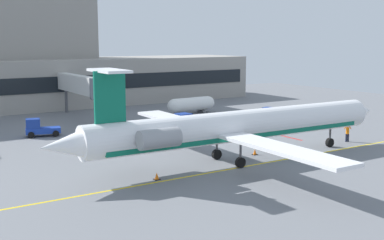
{
  "coord_description": "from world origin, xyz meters",
  "views": [
    {
      "loc": [
        -24.89,
        -32.1,
        10.63
      ],
      "look_at": [
        0.57,
        7.02,
        3.0
      ],
      "focal_mm": 45.93,
      "sensor_mm": 36.0,
      "label": 1
    }
  ],
  "objects": [
    {
      "name": "terminal_building",
      "position": [
        -6.11,
        47.99,
        7.75
      ],
      "size": [
        72.98,
        14.88,
        20.54
      ],
      "color": "gray",
      "rests_on": "ground"
    },
    {
      "name": "baggage_tug",
      "position": [
        6.24,
        16.82,
        0.87
      ],
      "size": [
        2.32,
        4.14,
        1.87
      ],
      "color": "#19389E",
      "rests_on": "ground"
    },
    {
      "name": "safety_cone_charlie",
      "position": [
        4.5,
        2.26,
        0.25
      ],
      "size": [
        0.47,
        0.47,
        0.55
      ],
      "color": "orange",
      "rests_on": "ground"
    },
    {
      "name": "fuel_tank",
      "position": [
        13.76,
        27.45,
        1.33
      ],
      "size": [
        8.02,
        2.29,
        2.35
      ],
      "color": "white",
      "rests_on": "ground"
    },
    {
      "name": "pushback_tractor",
      "position": [
        -9.83,
        22.15,
        0.92
      ],
      "size": [
        3.98,
        2.51,
        2.03
      ],
      "color": "#19389E",
      "rests_on": "ground"
    },
    {
      "name": "safety_cone_bravo",
      "position": [
        -7.22,
        0.03,
        0.25
      ],
      "size": [
        0.47,
        0.47,
        0.55
      ],
      "color": "orange",
      "rests_on": "ground"
    },
    {
      "name": "marshaller",
      "position": [
        16.61,
        1.56,
        0.99
      ],
      "size": [
        0.76,
        0.49,
        1.94
      ],
      "color": "#191E33",
      "rests_on": "ground"
    },
    {
      "name": "safety_cone_alpha",
      "position": [
        7.16,
        10.71,
        0.25
      ],
      "size": [
        0.47,
        0.47,
        0.55
      ],
      "color": "orange",
      "rests_on": "ground"
    },
    {
      "name": "belt_loader",
      "position": [
        18.16,
        16.47,
        0.87
      ],
      "size": [
        2.87,
        4.36,
        1.87
      ],
      "color": "#19389E",
      "rests_on": "ground"
    },
    {
      "name": "ground",
      "position": [
        0.0,
        0.0,
        -0.05
      ],
      "size": [
        120.0,
        120.0,
        0.11
      ],
      "color": "slate"
    },
    {
      "name": "regional_jet",
      "position": [
        1.33,
        1.04,
        3.17
      ],
      "size": [
        34.7,
        27.76,
        8.51
      ],
      "color": "white",
      "rests_on": "ground"
    },
    {
      "name": "jet_bridge_east",
      "position": [
        -1.17,
        31.27,
        4.56
      ],
      "size": [
        2.4,
        16.06,
        5.94
      ],
      "color": "silver",
      "rests_on": "ground"
    }
  ]
}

